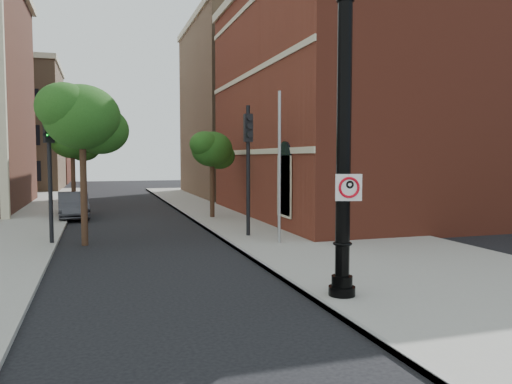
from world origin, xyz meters
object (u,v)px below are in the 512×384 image
object	(u,v)px
parked_car	(73,205)
traffic_signal_left	(49,151)
lamppost	(344,154)
traffic_signal_right	(248,149)
no_parking_sign	(349,187)

from	to	relation	value
parked_car	traffic_signal_left	xyz separation A→B (m)	(-0.38, -8.41, 2.76)
lamppost	traffic_signal_left	bearing A→B (deg)	125.97
traffic_signal_right	lamppost	bearing A→B (deg)	-88.59
no_parking_sign	traffic_signal_left	size ratio (longest dim) A/B	0.12
lamppost	traffic_signal_right	size ratio (longest dim) A/B	1.36
no_parking_sign	parked_car	xyz separation A→B (m)	(-6.52, 18.03, -1.87)
parked_car	traffic_signal_left	size ratio (longest dim) A/B	0.83
traffic_signal_left	lamppost	bearing A→B (deg)	-75.43
parked_car	traffic_signal_right	world-z (taller)	traffic_signal_right
no_parking_sign	parked_car	world-z (taller)	no_parking_sign
lamppost	traffic_signal_left	distance (m)	11.67
parked_car	traffic_signal_right	distance (m)	11.67
parked_car	traffic_signal_right	xyz separation A→B (m)	(6.95, -8.93, 2.84)
lamppost	no_parking_sign	bearing A→B (deg)	-75.56
traffic_signal_right	parked_car	bearing A→B (deg)	132.41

